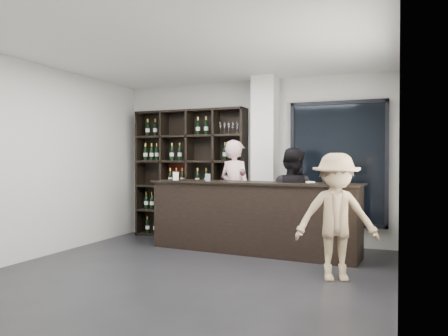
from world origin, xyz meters
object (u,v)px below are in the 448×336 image
at_px(tasting_counter, 252,217).
at_px(wine_shelf, 190,174).
at_px(taster_pink, 235,192).
at_px(taster_black, 292,201).
at_px(customer, 336,217).

bearing_deg(tasting_counter, wine_shelf, 155.84).
xyz_separation_m(wine_shelf, taster_pink, (1.00, -0.23, -0.30)).
xyz_separation_m(wine_shelf, tasting_counter, (1.50, -0.82, -0.64)).
xyz_separation_m(tasting_counter, taster_black, (0.60, 0.14, 0.26)).
relative_size(wine_shelf, taster_pink, 1.33).
distance_m(tasting_counter, taster_pink, 0.84).
relative_size(taster_black, customer, 1.07).
bearing_deg(taster_pink, customer, 160.35).
height_order(taster_pink, customer, taster_pink).
bearing_deg(customer, tasting_counter, 122.91).
height_order(tasting_counter, customer, customer).
distance_m(tasting_counter, customer, 1.85).
relative_size(tasting_counter, taster_black, 2.06).
bearing_deg(taster_pink, taster_black, 179.81).
height_order(taster_pink, taster_black, taster_pink).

